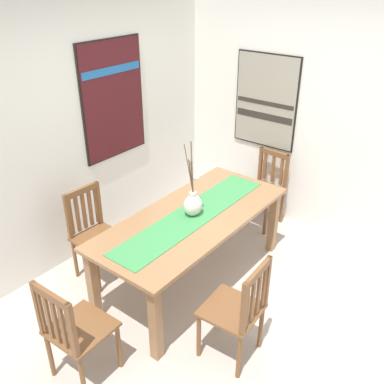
# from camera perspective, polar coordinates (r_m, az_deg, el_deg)

# --- Properties ---
(ground_plane) EXTENTS (6.40, 6.40, 0.03)m
(ground_plane) POSITION_cam_1_polar(r_m,az_deg,el_deg) (4.05, 5.03, -15.87)
(ground_plane) COLOR #B2A89E
(wall_back) EXTENTS (6.40, 0.12, 2.70)m
(wall_back) POSITION_cam_1_polar(r_m,az_deg,el_deg) (4.44, -14.80, 8.25)
(wall_back) COLOR silver
(wall_back) RESTS_ON ground_plane
(wall_side) EXTENTS (0.12, 6.40, 2.70)m
(wall_side) POSITION_cam_1_polar(r_m,az_deg,el_deg) (4.83, 18.19, 9.36)
(wall_side) COLOR silver
(wall_side) RESTS_ON ground_plane
(dining_table) EXTENTS (2.02, 0.88, 0.75)m
(dining_table) POSITION_cam_1_polar(r_m,az_deg,el_deg) (4.00, 0.13, -4.36)
(dining_table) COLOR #8E6642
(dining_table) RESTS_ON ground_plane
(table_runner) EXTENTS (1.86, 0.36, 0.01)m
(table_runner) POSITION_cam_1_polar(r_m,az_deg,el_deg) (3.94, 0.13, -3.07)
(table_runner) COLOR #388447
(table_runner) RESTS_ON dining_table
(centerpiece_vase) EXTENTS (0.20, 0.17, 0.68)m
(centerpiece_vase) POSITION_cam_1_polar(r_m,az_deg,el_deg) (3.89, 0.13, -1.52)
(centerpiece_vase) COLOR silver
(centerpiece_vase) RESTS_ON dining_table
(chair_0) EXTENTS (0.44, 0.44, 0.93)m
(chair_0) POSITION_cam_1_polar(r_m,az_deg,el_deg) (4.28, -12.92, -5.24)
(chair_0) COLOR brown
(chair_0) RESTS_ON ground_plane
(chair_1) EXTENTS (0.44, 0.44, 0.92)m
(chair_1) POSITION_cam_1_polar(r_m,az_deg,el_deg) (3.38, 6.21, -15.26)
(chair_1) COLOR brown
(chair_1) RESTS_ON ground_plane
(chair_2) EXTENTS (0.45, 0.45, 0.88)m
(chair_2) POSITION_cam_1_polar(r_m,az_deg,el_deg) (5.12, 9.74, 0.64)
(chair_2) COLOR brown
(chair_2) RESTS_ON ground_plane
(chair_3) EXTENTS (0.44, 0.44, 0.91)m
(chair_3) POSITION_cam_1_polar(r_m,az_deg,el_deg) (3.32, -15.49, -17.23)
(chair_3) COLOR brown
(chair_3) RESTS_ON ground_plane
(painting_on_back_wall) EXTENTS (0.82, 0.05, 1.21)m
(painting_on_back_wall) POSITION_cam_1_polar(r_m,az_deg,el_deg) (4.58, -10.50, 12.02)
(painting_on_back_wall) COLOR black
(painting_on_side_wall) EXTENTS (0.05, 0.78, 1.07)m
(painting_on_side_wall) POSITION_cam_1_polar(r_m,az_deg,el_deg) (5.05, 9.83, 11.84)
(painting_on_side_wall) COLOR black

